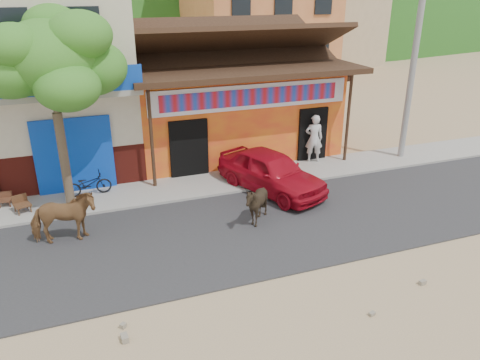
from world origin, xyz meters
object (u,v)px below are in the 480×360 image
object	(u,v)px
tree	(57,113)
red_car	(271,171)
utility_pole	(415,56)
cow_dark	(256,204)
scooter	(88,184)
cow_tan	(63,218)
cafe_chair_right	(21,198)
pedestrian	(314,138)
cafe_chair_left	(4,194)

from	to	relation	value
tree	red_car	distance (m)	6.98
utility_pole	cow_dark	world-z (taller)	utility_pole
cow_dark	scooter	distance (m)	5.80
cow_tan	tree	bearing A→B (deg)	-1.43
cafe_chair_right	scooter	bearing A→B (deg)	-4.09
pedestrian	tree	bearing A→B (deg)	23.19
tree	cafe_chair_right	bearing A→B (deg)	-178.97
cow_tan	cafe_chair_right	size ratio (longest dim) A/B	1.81
tree	cow_tan	xyz separation A→B (m)	(-0.18, -2.26, -2.34)
tree	pedestrian	xyz separation A→B (m)	(9.13, 0.90, -2.05)
tree	pedestrian	size ratio (longest dim) A/B	3.17
tree	cafe_chair_left	world-z (taller)	tree
cow_tan	pedestrian	bearing A→B (deg)	-68.20
utility_pole	red_car	distance (m)	7.26
cow_tan	pedestrian	world-z (taller)	pedestrian
tree	red_car	size ratio (longest dim) A/B	1.44
scooter	cafe_chair_left	size ratio (longest dim) A/B	1.89
cow_tan	cafe_chair_left	world-z (taller)	cow_tan
tree	cow_dark	xyz separation A→B (m)	(5.13, -3.05, -2.45)
red_car	cafe_chair_left	world-z (taller)	red_car
tree	scooter	distance (m)	2.74
scooter	pedestrian	xyz separation A→B (m)	(8.53, 0.33, 0.55)
cow_dark	pedestrian	xyz separation A→B (m)	(4.00, 3.95, 0.39)
red_car	scooter	distance (m)	6.10
cow_tan	scooter	xyz separation A→B (m)	(0.78, 2.83, -0.27)
cow_dark	pedestrian	distance (m)	5.63
utility_pole	cafe_chair_right	distance (m)	14.63
cafe_chair_right	tree	bearing A→B (deg)	-19.76
cow_tan	cafe_chair_left	size ratio (longest dim) A/B	2.21
scooter	cafe_chair_left	xyz separation A→B (m)	(-2.53, 0.08, 0.00)
scooter	cafe_chair_right	distance (m)	2.09
tree	pedestrian	world-z (taller)	tree
red_car	cafe_chair_right	distance (m)	7.95
utility_pole	scooter	distance (m)	12.73
cafe_chair_left	cow_tan	bearing A→B (deg)	-51.89
red_car	cafe_chair_left	size ratio (longest dim) A/B	5.26
tree	scooter	xyz separation A→B (m)	(0.60, 0.57, -2.61)
red_car	scooter	world-z (taller)	red_car
cow_dark	red_car	bearing A→B (deg)	141.12
utility_pole	tree	bearing A→B (deg)	-179.10
tree	red_car	xyz separation A→B (m)	(6.49, -1.00, -2.37)
pedestrian	cow_dark	bearing A→B (deg)	62.19
red_car	pedestrian	distance (m)	3.27
tree	cow_tan	distance (m)	3.26
cow_dark	red_car	distance (m)	2.45
cow_tan	scooter	world-z (taller)	cow_tan
cafe_chair_left	tree	bearing A→B (deg)	-11.65
cow_tan	cafe_chair_right	distance (m)	2.55
cow_dark	scooter	xyz separation A→B (m)	(-4.53, 3.62, -0.16)
red_car	pedestrian	world-z (taller)	pedestrian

